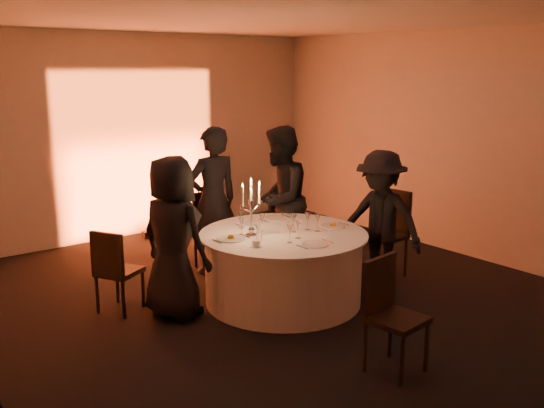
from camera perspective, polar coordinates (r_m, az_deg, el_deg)
floor at (r=6.71m, az=1.05°, el=-9.09°), size 7.00×7.00×0.00m
ceiling at (r=6.25m, az=1.17°, el=17.39°), size 7.00×7.00×0.00m
wall_back at (r=9.28m, az=-12.55°, el=6.30°), size 7.00×0.00×7.00m
wall_right at (r=8.49m, az=17.25°, el=5.45°), size 0.00×7.00×7.00m
uplighter_fixture at (r=9.28m, az=-11.34°, el=-2.77°), size 0.25×0.12×0.10m
banquet_table at (r=6.57m, az=1.06°, el=-5.97°), size 1.80×1.80×0.77m
chair_left at (r=6.44m, az=-14.61°, el=-5.76°), size 0.53×0.53×0.89m
chair_back_left at (r=7.86m, az=-6.51°, el=-1.69°), size 0.42×0.42×0.97m
chair_back_right at (r=7.84m, az=-0.29°, el=-1.73°), size 0.56×0.56×0.95m
chair_right at (r=7.49m, az=10.88°, el=-2.18°), size 0.49×0.49×1.05m
chair_front at (r=5.20m, az=10.98°, el=-9.58°), size 0.47×0.47×0.96m
guest_left at (r=6.15m, az=-9.30°, el=-3.14°), size 0.75×0.93×1.66m
guest_back_left at (r=7.41m, az=-5.57°, el=0.31°), size 0.68×0.47×1.81m
guest_back_right at (r=7.48m, az=0.74°, el=0.46°), size 1.11×1.07×1.81m
guest_right at (r=6.99m, az=10.15°, el=-1.51°), size 0.85×1.15×1.60m
plate_left at (r=6.23m, az=-3.90°, el=-3.19°), size 0.36×0.30×0.08m
plate_back_left at (r=6.84m, az=-1.90°, el=-1.79°), size 0.36×0.26×0.01m
plate_back_right at (r=7.06m, az=0.22°, el=-1.33°), size 0.35×0.27×0.01m
plate_right at (r=6.74m, az=5.73°, el=-1.98°), size 0.36×0.27×0.08m
plate_front at (r=6.05m, az=4.08°, el=-3.79°), size 0.36×0.27×0.01m
coffee_cup at (r=5.97m, az=-1.54°, el=-3.76°), size 0.11×0.11×0.07m
candelabra at (r=6.29m, az=-1.96°, el=-1.13°), size 0.26×0.13×0.62m
wine_glass_a at (r=6.50m, az=4.33°, el=-1.41°), size 0.07×0.07×0.19m
wine_glass_b at (r=6.56m, az=3.38°, el=-1.28°), size 0.07×0.07×0.19m
wine_glass_c at (r=6.05m, az=-1.29°, el=-2.46°), size 0.07×0.07×0.19m
wine_glass_d at (r=6.23m, az=2.48°, el=-2.02°), size 0.07×0.07×0.19m
wine_glass_e at (r=6.07m, az=1.70°, el=-2.41°), size 0.07×0.07×0.19m
wine_glass_f at (r=6.61m, az=-2.93°, el=-1.16°), size 0.07×0.07×0.19m
wine_glass_g at (r=6.36m, az=-2.88°, el=-1.73°), size 0.07×0.07×0.19m
wine_glass_h at (r=6.49m, az=-0.92°, el=-1.40°), size 0.07×0.07×0.19m
wine_glass_i at (r=6.47m, az=2.07°, el=-1.47°), size 0.07×0.07×0.19m
tumbler_a at (r=6.57m, az=1.81°, el=-2.07°), size 0.07×0.07×0.09m
tumbler_b at (r=6.17m, az=-1.23°, el=-3.05°), size 0.07×0.07×0.09m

